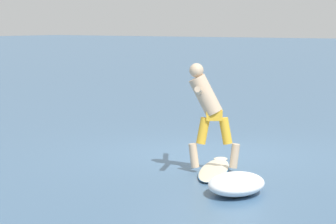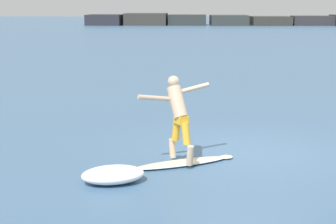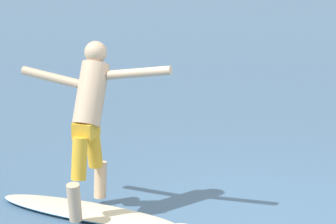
{
  "view_description": "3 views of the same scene",
  "coord_description": "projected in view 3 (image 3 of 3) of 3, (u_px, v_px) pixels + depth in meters",
  "views": [
    {
      "loc": [
        -12.04,
        -7.74,
        2.39
      ],
      "look_at": [
        -1.51,
        -0.12,
        0.92
      ],
      "focal_mm": 85.0,
      "sensor_mm": 36.0,
      "label": 1
    },
    {
      "loc": [
        -1.36,
        -11.69,
        3.21
      ],
      "look_at": [
        -1.71,
        0.18,
        0.84
      ],
      "focal_mm": 60.0,
      "sensor_mm": 36.0,
      "label": 2
    },
    {
      "loc": [
        4.88,
        -5.11,
        3.25
      ],
      "look_at": [
        -1.86,
        0.44,
        0.74
      ],
      "focal_mm": 85.0,
      "sensor_mm": 36.0,
      "label": 3
    }
  ],
  "objects": [
    {
      "name": "surfboard",
      "position": [
        92.0,
        212.0,
        8.08
      ],
      "size": [
        2.13,
        1.32,
        0.21
      ],
      "color": "beige",
      "rests_on": "ground"
    },
    {
      "name": "surfer",
      "position": [
        90.0,
        112.0,
        7.92
      ],
      "size": [
        1.41,
        1.06,
        1.68
      ],
      "color": "#CCAE8C",
      "rests_on": "surfboard"
    }
  ]
}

